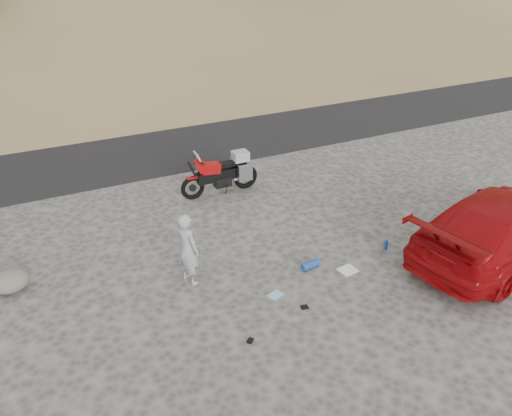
% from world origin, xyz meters
% --- Properties ---
extents(ground, '(140.00, 140.00, 0.00)m').
position_xyz_m(ground, '(0.00, 0.00, 0.00)').
color(ground, '#44423F').
rests_on(ground, ground).
extents(road, '(120.00, 7.00, 0.05)m').
position_xyz_m(road, '(0.00, 9.00, 0.00)').
color(road, black).
rests_on(road, ground).
extents(motorcycle, '(2.42, 0.70, 1.44)m').
position_xyz_m(motorcycle, '(1.02, 3.66, 0.61)').
color(motorcycle, black).
rests_on(motorcycle, ground).
extents(man, '(0.60, 0.72, 1.69)m').
position_xyz_m(man, '(-1.33, -0.03, 0.00)').
color(man, '#99999E').
rests_on(man, ground).
extents(red_car, '(5.80, 3.27, 1.59)m').
position_xyz_m(red_car, '(5.69, -2.23, 0.00)').
color(red_car, '#97080B').
rests_on(red_car, ground).
extents(small_rock, '(0.80, 0.73, 0.48)m').
position_xyz_m(small_rock, '(-4.89, 1.34, 0.24)').
color(small_rock, '#535047').
rests_on(small_rock, ground).
extents(gear_white_cloth, '(0.44, 0.41, 0.01)m').
position_xyz_m(gear_white_cloth, '(2.05, -1.23, 0.01)').
color(gear_white_cloth, white).
rests_on(gear_white_cloth, ground).
extents(gear_blue_mat, '(0.46, 0.23, 0.18)m').
position_xyz_m(gear_blue_mat, '(1.32, -0.78, 0.09)').
color(gear_blue_mat, '#1A449E').
rests_on(gear_blue_mat, ground).
extents(gear_bottle, '(0.10, 0.10, 0.25)m').
position_xyz_m(gear_bottle, '(3.38, -0.90, 0.13)').
color(gear_bottle, '#1A449E').
rests_on(gear_bottle, ground).
extents(gear_funnel, '(0.18, 0.18, 0.18)m').
position_xyz_m(gear_funnel, '(3.37, -1.91, 0.09)').
color(gear_funnel, red).
rests_on(gear_funnel, ground).
extents(gear_glove_a, '(0.16, 0.13, 0.04)m').
position_xyz_m(gear_glove_a, '(0.49, -1.93, 0.02)').
color(gear_glove_a, black).
rests_on(gear_glove_a, ground).
extents(gear_glove_b, '(0.16, 0.16, 0.04)m').
position_xyz_m(gear_glove_b, '(-0.93, -2.31, 0.02)').
color(gear_glove_b, black).
rests_on(gear_glove_b, ground).
extents(gear_blue_cloth, '(0.38, 0.33, 0.01)m').
position_xyz_m(gear_blue_cloth, '(0.14, -1.30, 0.01)').
color(gear_blue_cloth, '#8AB8D5').
rests_on(gear_blue_cloth, ground).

